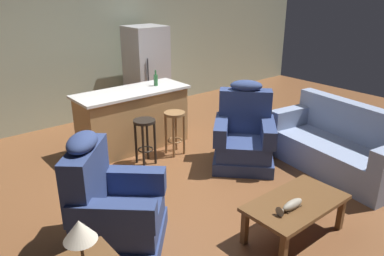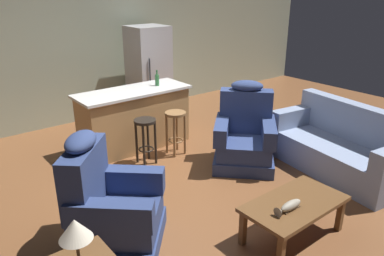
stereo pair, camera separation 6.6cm
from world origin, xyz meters
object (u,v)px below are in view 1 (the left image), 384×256
couch (339,147)px  refrigerator (147,72)px  recliner_near_lamp (111,207)px  coffee_table (296,206)px  kitchen_island (133,119)px  recliner_near_island (244,136)px  bottle_tall_green (156,80)px  fish_figurine (290,206)px  table_lamp (80,233)px  bar_stool_right (175,125)px  bar_stool_left (145,133)px

couch → refrigerator: 3.84m
couch → recliner_near_lamp: (-3.27, 0.55, 0.08)m
coffee_table → kitchen_island: bearing=91.3°
coffee_table → recliner_near_island: recliner_near_island is taller
coffee_table → refrigerator: (0.98, 4.27, 0.52)m
coffee_table → bottle_tall_green: bottle_tall_green is taller
bottle_tall_green → recliner_near_lamp: bearing=-133.8°
coffee_table → refrigerator: refrigerator is taller
fish_figurine → kitchen_island: 3.12m
coffee_table → table_lamp: size_ratio=2.68×
recliner_near_island → bar_stool_right: recliner_near_island is taller
recliner_near_lamp → kitchen_island: (1.44, 1.98, 0.06)m
couch → table_lamp: size_ratio=4.88×
fish_figurine → kitchen_island: size_ratio=0.19×
fish_figurine → kitchen_island: bearing=88.1°
refrigerator → bottle_tall_green: (-0.60, -1.20, 0.17)m
fish_figurine → table_lamp: table_lamp is taller
recliner_near_lamp → bar_stool_right: 2.25m
bar_stool_left → bar_stool_right: 0.54m
recliner_near_lamp → bar_stool_left: 1.85m
refrigerator → couch: bearing=-78.3°
bar_stool_left → coffee_table: bearing=-84.0°
fish_figurine → couch: bearing=17.1°
table_lamp → bar_stool_right: bearing=41.5°
fish_figurine → refrigerator: size_ratio=0.19×
refrigerator → bottle_tall_green: bearing=-116.4°
coffee_table → bar_stool_right: size_ratio=1.62×
fish_figurine → recliner_near_lamp: recliner_near_lamp is taller
fish_figurine → bottle_tall_green: size_ratio=1.34×
recliner_near_island → table_lamp: (-3.00, -1.24, 0.45)m
coffee_table → recliner_near_lamp: recliner_near_lamp is taller
table_lamp → refrigerator: refrigerator is taller
coffee_table → bar_stool_left: 2.45m
recliner_near_island → bar_stool_left: recliner_near_island is taller
coffee_table → couch: 1.84m
kitchen_island → bar_stool_right: 0.72m
couch → bottle_tall_green: (-1.37, 2.52, 0.71)m
bottle_tall_green → fish_figurine: bearing=-100.1°
bar_stool_left → refrigerator: refrigerator is taller
kitchen_island → bar_stool_right: size_ratio=2.65×
bar_stool_right → refrigerator: refrigerator is taller
fish_figurine → recliner_near_island: 1.91m
fish_figurine → table_lamp: 2.03m
kitchen_island → refrigerator: (1.05, 1.20, 0.40)m
bottle_tall_green → bar_stool_right: bearing=-99.1°
recliner_near_island → kitchen_island: size_ratio=0.67×
couch → bottle_tall_green: bottle_tall_green is taller
recliner_near_lamp → refrigerator: size_ratio=0.68×
coffee_table → recliner_near_island: size_ratio=0.92×
recliner_near_island → table_lamp: 3.28m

